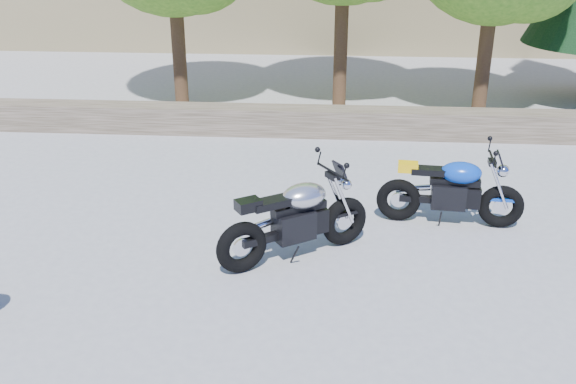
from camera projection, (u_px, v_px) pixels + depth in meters
name	position (u px, v px, depth m)	size (l,w,h in m)	color
ground	(262.00, 293.00, 6.78)	(90.00, 90.00, 0.00)	gray
stone_wall	(295.00, 121.00, 11.73)	(22.00, 0.55, 0.50)	#484030
silver_bike	(296.00, 219.00, 7.34)	(1.73, 1.21, 0.99)	black
blue_bike	(451.00, 191.00, 8.17)	(1.87, 0.59, 0.94)	black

